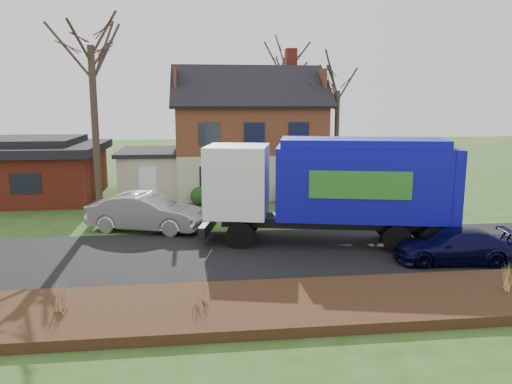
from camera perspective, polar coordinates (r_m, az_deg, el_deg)
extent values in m
plane|color=#2A4617|center=(19.43, -2.51, -7.23)|extent=(120.00, 120.00, 0.00)
cube|color=black|center=(19.42, -2.51, -7.21)|extent=(80.00, 7.00, 0.02)
cube|color=black|center=(14.42, -0.84, -13.01)|extent=(80.00, 3.50, 0.30)
cube|color=beige|center=(32.95, -0.96, 2.49)|extent=(9.00, 7.50, 2.70)
cube|color=#552A18|center=(32.69, -0.97, 7.27)|extent=(9.00, 7.50, 2.80)
cube|color=#993421|center=(34.17, 4.00, 14.70)|extent=(0.70, 0.90, 1.60)
cube|color=beige|center=(32.41, -11.84, 2.05)|extent=(3.50, 5.50, 2.60)
cube|color=black|center=(32.24, -11.93, 4.54)|extent=(3.90, 5.90, 0.24)
cube|color=#993421|center=(33.50, -25.33, 1.70)|extent=(9.00, 7.50, 2.80)
cube|color=black|center=(33.32, -25.55, 4.51)|extent=(9.80, 8.20, 0.50)
cube|color=black|center=(33.29, -25.61, 5.28)|extent=(7.00, 6.00, 0.40)
cylinder|color=black|center=(20.19, -1.77, -4.88)|extent=(1.18, 0.62, 1.12)
cylinder|color=black|center=(22.37, -1.01, -3.36)|extent=(1.18, 0.62, 1.12)
cylinder|color=black|center=(20.33, 15.79, -5.17)|extent=(1.18, 0.62, 1.12)
cylinder|color=black|center=(22.50, 14.81, -3.63)|extent=(1.18, 0.62, 1.12)
cylinder|color=black|center=(20.63, 19.65, -5.16)|extent=(1.18, 0.62, 1.12)
cylinder|color=black|center=(22.77, 18.32, -3.65)|extent=(1.18, 0.62, 1.12)
cube|color=black|center=(21.06, 8.92, -3.36)|extent=(9.36, 3.32, 0.38)
cube|color=white|center=(20.90, -2.13, 1.35)|extent=(3.02, 3.19, 2.92)
cube|color=black|center=(21.07, -5.34, 1.83)|extent=(0.61, 2.34, 0.97)
cube|color=black|center=(21.51, -5.53, -3.87)|extent=(0.86, 2.70, 0.49)
cube|color=#0D0C9A|center=(20.82, 11.87, 1.09)|extent=(7.24, 4.14, 2.92)
cube|color=#0D0C9A|center=(20.62, 12.04, 5.55)|extent=(6.86, 3.76, 0.32)
cube|color=#0D0C9A|center=(21.49, 21.22, 0.60)|extent=(0.98, 2.77, 3.14)
cube|color=#2D7827|center=(19.43, 11.82, 0.77)|extent=(3.81, 0.90, 1.08)
cube|color=#2D7827|center=(22.14, 11.10, 1.95)|extent=(3.81, 0.90, 1.08)
imported|color=#A0A4A8|center=(23.34, -12.48, -2.28)|extent=(5.51, 3.37, 1.71)
imported|color=black|center=(19.79, 21.67, -5.76)|extent=(4.47, 2.22, 1.25)
cylinder|color=#3C2E24|center=(26.76, -17.87, 6.49)|extent=(0.36, 0.36, 8.58)
cylinder|color=#3D3225|center=(31.00, 9.17, 5.37)|extent=(0.30, 0.30, 6.47)
cylinder|color=#383021|center=(41.53, 3.21, 8.69)|extent=(0.35, 0.35, 9.31)
cone|color=#A67B49|center=(14.59, -21.32, -10.72)|extent=(0.04, 0.04, 1.00)
cone|color=#A67B49|center=(14.63, -21.97, -10.70)|extent=(0.04, 0.04, 1.00)
cone|color=#A67B49|center=(14.55, -20.68, -10.74)|extent=(0.04, 0.04, 1.00)
cone|color=#A67B49|center=(14.71, -21.20, -10.54)|extent=(0.04, 0.04, 1.00)
cone|color=#A67B49|center=(14.47, -21.45, -10.91)|extent=(0.04, 0.04, 1.00)
cone|color=#A9814A|center=(14.18, -6.36, -10.78)|extent=(0.04, 0.04, 0.95)
cone|color=#A9814A|center=(14.18, -6.97, -10.79)|extent=(0.04, 0.04, 0.95)
cone|color=#A9814A|center=(14.18, -5.74, -10.77)|extent=(0.04, 0.04, 0.95)
cone|color=#A9814A|center=(14.29, -6.37, -10.61)|extent=(0.04, 0.04, 0.95)
cone|color=#A9814A|center=(14.07, -6.35, -10.96)|extent=(0.04, 0.04, 0.95)
cone|color=tan|center=(16.83, 26.93, -8.60)|extent=(0.04, 0.04, 0.86)
cone|color=tan|center=(16.74, 26.50, -8.65)|extent=(0.04, 0.04, 0.86)
cone|color=tan|center=(16.92, 26.71, -8.48)|extent=(0.04, 0.04, 0.86)
cone|color=tan|center=(16.73, 27.16, -8.72)|extent=(0.04, 0.04, 0.86)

